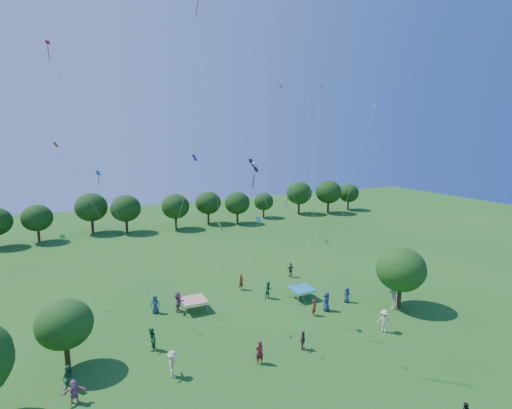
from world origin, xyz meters
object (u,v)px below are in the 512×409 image
object	(u,v)px
near_tree_north	(64,324)
tent_blue	(302,289)
tent_red_stripe	(194,300)
pirate_kite	(255,168)
red_high_kite	(205,45)
near_tree_east	(401,269)

from	to	relation	value
near_tree_north	tent_blue	world-z (taller)	near_tree_north
near_tree_north	tent_blue	distance (m)	21.42
near_tree_north	tent_red_stripe	world-z (taller)	near_tree_north
tent_blue	pirate_kite	bearing A→B (deg)	-162.64
pirate_kite	red_high_kite	world-z (taller)	red_high_kite
red_high_kite	tent_red_stripe	bearing A→B (deg)	83.30
tent_blue	red_high_kite	world-z (taller)	red_high_kite
near_tree_north	tent_red_stripe	xyz separation A→B (m)	(10.66, 5.15, -2.31)
pirate_kite	near_tree_east	bearing A→B (deg)	-16.13
tent_red_stripe	pirate_kite	xyz separation A→B (m)	(4.35, -3.97, 12.33)
near_tree_east	pirate_kite	world-z (taller)	pirate_kite
tent_blue	pirate_kite	size ratio (longest dim) A/B	0.17
tent_red_stripe	tent_blue	bearing A→B (deg)	-11.26
near_tree_east	pirate_kite	xyz separation A→B (m)	(-13.21, 3.82, 9.62)
tent_red_stripe	pirate_kite	world-z (taller)	pirate_kite
tent_red_stripe	red_high_kite	size ratio (longest dim) A/B	0.08
near_tree_north	near_tree_east	bearing A→B (deg)	-5.35
red_high_kite	pirate_kite	bearing A→B (deg)	31.53
near_tree_north	pirate_kite	xyz separation A→B (m)	(15.01, 1.18, 10.02)
pirate_kite	red_high_kite	distance (m)	10.49
near_tree_east	red_high_kite	distance (m)	25.86
tent_blue	pirate_kite	xyz separation A→B (m)	(-6.06, -1.90, 12.33)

